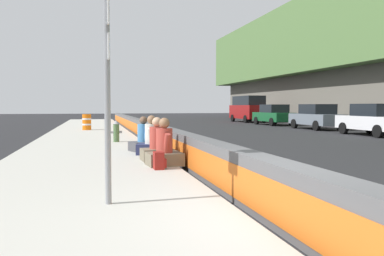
{
  "coord_description": "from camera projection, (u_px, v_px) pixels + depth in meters",
  "views": [
    {
      "loc": [
        -4.64,
        2.42,
        1.59
      ],
      "look_at": [
        6.89,
        -0.45,
        0.93
      ],
      "focal_mm": 37.15,
      "sensor_mm": 36.0,
      "label": 1
    }
  ],
  "objects": [
    {
      "name": "ground_plane",
      "position": [
        286.0,
        228.0,
        5.17
      ],
      "size": [
        160.0,
        160.0,
        0.0
      ],
      "primitive_type": "plane",
      "color": "#232326",
      "rests_on": "ground"
    },
    {
      "name": "sidewalk_strip",
      "position": [
        74.0,
        239.0,
        4.52
      ],
      "size": [
        80.0,
        4.4,
        0.14
      ],
      "primitive_type": "cube",
      "color": "#B5B2A8",
      "rests_on": "ground_plane"
    },
    {
      "name": "jersey_barrier",
      "position": [
        286.0,
        196.0,
        5.14
      ],
      "size": [
        76.0,
        0.45,
        0.85
      ],
      "color": "#545456",
      "rests_on": "ground_plane"
    },
    {
      "name": "route_sign_post",
      "position": [
        107.0,
        62.0,
        5.77
      ],
      "size": [
        0.44,
        0.09,
        3.6
      ],
      "color": "gray",
      "rests_on": "sidewalk_strip"
    },
    {
      "name": "fire_hydrant",
      "position": [
        116.0,
        131.0,
        16.03
      ],
      "size": [
        0.26,
        0.46,
        0.88
      ],
      "color": "#47663D",
      "rests_on": "sidewalk_strip"
    },
    {
      "name": "seated_person_foreground",
      "position": [
        164.0,
        150.0,
        9.69
      ],
      "size": [
        0.78,
        0.9,
        1.16
      ],
      "color": "#706651",
      "rests_on": "sidewalk_strip"
    },
    {
      "name": "seated_person_middle",
      "position": [
        157.0,
        147.0,
        10.59
      ],
      "size": [
        0.74,
        0.86,
        1.15
      ],
      "color": "#706651",
      "rests_on": "sidewalk_strip"
    },
    {
      "name": "seated_person_rear",
      "position": [
        152.0,
        142.0,
        11.94
      ],
      "size": [
        0.92,
        1.01,
        1.17
      ],
      "color": "#23284C",
      "rests_on": "sidewalk_strip"
    },
    {
      "name": "seated_person_far",
      "position": [
        144.0,
        140.0,
        12.78
      ],
      "size": [
        0.9,
        0.97,
        1.12
      ],
      "color": "#424247",
      "rests_on": "sidewalk_strip"
    },
    {
      "name": "backpack",
      "position": [
        159.0,
        161.0,
        9.11
      ],
      "size": [
        0.32,
        0.28,
        0.4
      ],
      "color": "maroon",
      "rests_on": "sidewalk_strip"
    },
    {
      "name": "construction_barrel",
      "position": [
        87.0,
        122.0,
        24.01
      ],
      "size": [
        0.54,
        0.54,
        0.95
      ],
      "color": "orange",
      "rests_on": "sidewalk_strip"
    },
    {
      "name": "parked_car_third",
      "position": [
        374.0,
        120.0,
        21.22
      ],
      "size": [
        4.53,
        2.01,
        1.71
      ],
      "color": "silver",
      "rests_on": "ground_plane"
    },
    {
      "name": "parked_car_fourth",
      "position": [
        317.0,
        117.0,
        26.94
      ],
      "size": [
        4.51,
        1.96,
        1.71
      ],
      "color": "slate",
      "rests_on": "ground_plane"
    },
    {
      "name": "parked_car_midline",
      "position": [
        274.0,
        115.0,
        32.9
      ],
      "size": [
        4.55,
        2.05,
        1.71
      ],
      "color": "#145128",
      "rests_on": "ground_plane"
    },
    {
      "name": "parked_car_far",
      "position": [
        248.0,
        108.0,
        38.97
      ],
      "size": [
        5.16,
        2.23,
        2.56
      ],
      "color": "maroon",
      "rests_on": "ground_plane"
    }
  ]
}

